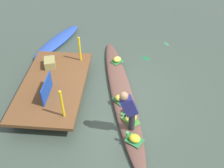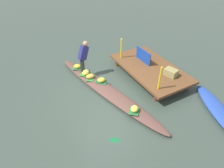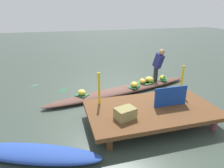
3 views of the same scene
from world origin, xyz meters
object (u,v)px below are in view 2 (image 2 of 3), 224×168
banana_bunch_0 (77,66)px  vendor_person (83,55)px  banana_bunch_1 (90,76)px  banana_bunch_2 (86,72)px  banana_bunch_3 (134,109)px  banana_bunch_4 (101,80)px  vendor_boat (106,90)px  moored_boat (219,112)px  produce_crate (171,72)px  market_banner (143,56)px  water_bottle (82,65)px

banana_bunch_0 → vendor_person: 0.73m
banana_bunch_1 → banana_bunch_2: (-0.29, -0.05, 0.02)m
banana_bunch_2 → vendor_person: size_ratio=0.26×
banana_bunch_3 → banana_bunch_4: 1.84m
vendor_boat → banana_bunch_1: banana_bunch_1 is taller
vendor_boat → moored_boat: (2.67, 2.57, 0.01)m
banana_bunch_0 → produce_crate: bearing=47.5°
banana_bunch_3 → market_banner: (-2.02, 1.75, 0.38)m
banana_bunch_0 → water_bottle: (0.05, 0.18, 0.03)m
produce_crate → water_bottle: bearing=-133.8°
moored_boat → water_bottle: bearing=-125.5°
vendor_boat → produce_crate: (0.72, 2.27, 0.44)m
vendor_boat → moored_boat: 3.71m
banana_bunch_0 → vendor_person: (0.35, 0.17, 0.62)m
moored_boat → banana_bunch_0: (-4.39, -2.97, 0.16)m
banana_bunch_0 → banana_bunch_3: 3.22m
banana_bunch_1 → banana_bunch_4: 0.50m
banana_bunch_3 → market_banner: 2.70m
banana_bunch_2 → produce_crate: size_ratio=0.72×
banana_bunch_1 → produce_crate: (1.54, 2.51, 0.26)m
banana_bunch_0 → banana_bunch_1: bearing=10.0°
banana_bunch_0 → water_bottle: 0.19m
vendor_boat → banana_bunch_3: banana_bunch_3 is taller
moored_boat → banana_bunch_0: bearing=-124.2°
banana_bunch_2 → vendor_boat: bearing=14.6°
vendor_boat → banana_bunch_0: 1.78m
vendor_boat → banana_bunch_4: (-0.39, 0.02, 0.18)m
moored_boat → market_banner: 3.35m
banana_bunch_3 → banana_bunch_1: bearing=-168.3°
water_bottle → market_banner: bearing=63.7°
banana_bunch_0 → banana_bunch_2: bearing=10.0°
banana_bunch_4 → water_bottle: water_bottle is taller
water_bottle → market_banner: (1.09, 2.20, 0.36)m
banana_bunch_4 → banana_bunch_0: bearing=-162.6°
banana_bunch_2 → vendor_person: (-0.26, 0.07, 0.60)m
banana_bunch_2 → water_bottle: (-0.56, 0.07, 0.01)m
moored_boat → produce_crate: bearing=-149.4°
banana_bunch_1 → vendor_person: 0.83m
produce_crate → banana_bunch_4: bearing=-116.4°
moored_boat → banana_bunch_4: banana_bunch_4 is taller
vendor_boat → banana_bunch_4: bearing=164.2°
water_bottle → produce_crate: (2.39, 2.49, 0.24)m
water_bottle → moored_boat: bearing=32.8°
moored_boat → vendor_person: 4.98m
banana_bunch_1 → banana_bunch_3: 2.30m
banana_bunch_3 → market_banner: size_ratio=0.30×
banana_bunch_2 → market_banner: size_ratio=0.36×
banana_bunch_1 → water_bottle: 0.85m
banana_bunch_1 → banana_bunch_3: size_ratio=1.16×
banana_bunch_1 → banana_bunch_4: banana_bunch_4 is taller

